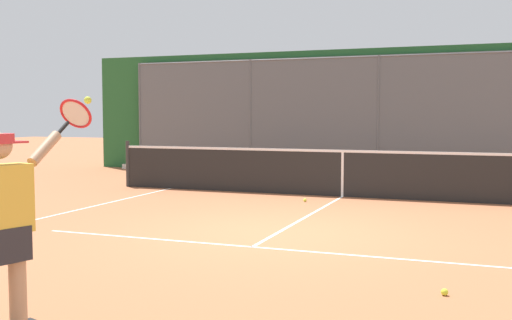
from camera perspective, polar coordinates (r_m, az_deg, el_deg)
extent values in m
plane|color=#A8603D|center=(8.80, 2.10, -6.75)|extent=(60.00, 60.00, 0.00)
cube|color=white|center=(7.84, -0.34, -8.07)|extent=(6.20, 0.05, 0.01)
cube|color=white|center=(10.30, -20.54, -5.39)|extent=(0.05, 9.34, 0.01)
cube|color=white|center=(10.24, 4.85, -5.18)|extent=(0.05, 5.14, 0.01)
cylinder|color=#565B60|center=(16.76, 11.28, 4.00)|extent=(0.07, 0.07, 3.27)
cylinder|color=#565B60|center=(17.74, -0.53, 4.08)|extent=(0.07, 0.07, 3.27)
cylinder|color=#565B60|center=(19.37, -10.73, 4.02)|extent=(0.07, 0.07, 3.27)
cylinder|color=#565B60|center=(16.84, 11.36, 9.42)|extent=(14.68, 0.05, 0.05)
cube|color=#565B60|center=(16.76, 11.28, 4.00)|extent=(14.68, 0.02, 3.27)
cube|color=#235B2D|center=(17.41, 11.64, 4.34)|extent=(17.68, 0.90, 3.47)
cube|color=silver|center=(16.66, 11.10, -1.37)|extent=(15.68, 0.18, 0.15)
cylinder|color=#2D2D2D|center=(14.62, -11.82, -0.34)|extent=(0.09, 0.09, 1.07)
cube|color=black|center=(12.65, 8.04, -1.35)|extent=(10.11, 0.02, 0.91)
cube|color=white|center=(12.62, 8.06, 0.82)|extent=(10.11, 0.04, 0.05)
cube|color=white|center=(12.65, 8.04, -1.35)|extent=(0.05, 0.04, 0.91)
cylinder|color=tan|center=(5.05, -21.28, -10.14)|extent=(0.13, 0.13, 0.71)
cube|color=#28282D|center=(4.94, -22.56, -7.27)|extent=(0.32, 0.42, 0.26)
cube|color=gold|center=(4.88, -22.68, -3.40)|extent=(0.33, 0.48, 0.51)
cylinder|color=tan|center=(5.11, -19.03, 1.03)|extent=(0.10, 0.36, 0.27)
cube|color=red|center=(4.90, -21.72, 1.56)|extent=(0.21, 0.22, 0.02)
cylinder|color=black|center=(5.28, -17.55, 2.79)|extent=(0.04, 0.17, 0.13)
torus|color=red|center=(5.44, -16.40, 4.15)|extent=(0.30, 0.19, 0.26)
cylinder|color=silver|center=(5.44, -16.40, 4.15)|extent=(0.25, 0.15, 0.21)
sphere|color=#C1D138|center=(5.59, -15.36, 5.38)|extent=(0.07, 0.07, 0.07)
sphere|color=#D6E042|center=(11.88, 4.57, -3.73)|extent=(0.07, 0.07, 0.07)
sphere|color=#CCDB33|center=(6.07, 17.11, -11.64)|extent=(0.07, 0.07, 0.07)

